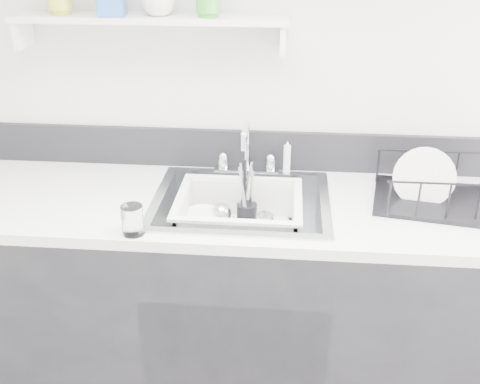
# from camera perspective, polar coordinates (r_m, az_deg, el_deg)

# --- Properties ---
(room_shell) EXTENTS (3.50, 3.00, 2.60)m
(room_shell) POSITION_cam_1_polar(r_m,az_deg,el_deg) (1.03, -3.90, 16.85)
(room_shell) COLOR silver
(room_shell) RESTS_ON ground
(counter_run) EXTENTS (3.20, 0.62, 0.92)m
(counter_run) POSITION_cam_1_polar(r_m,az_deg,el_deg) (2.29, 0.11, -11.20)
(counter_run) COLOR black
(counter_run) RESTS_ON ground
(backsplash) EXTENTS (3.20, 0.02, 0.16)m
(backsplash) POSITION_cam_1_polar(r_m,az_deg,el_deg) (2.27, 0.78, 4.34)
(backsplash) COLOR black
(backsplash) RESTS_ON counter_run
(sink) EXTENTS (0.64, 0.52, 0.20)m
(sink) POSITION_cam_1_polar(r_m,az_deg,el_deg) (2.08, 0.12, -3.09)
(sink) COLOR silver
(sink) RESTS_ON counter_run
(faucet) EXTENTS (0.26, 0.18, 0.23)m
(faucet) POSITION_cam_1_polar(r_m,az_deg,el_deg) (2.23, 0.67, 3.36)
(faucet) COLOR silver
(faucet) RESTS_ON counter_run
(side_sprayer) EXTENTS (0.03, 0.03, 0.14)m
(side_sprayer) POSITION_cam_1_polar(r_m,az_deg,el_deg) (2.23, 4.80, 3.53)
(side_sprayer) COLOR white
(side_sprayer) RESTS_ON counter_run
(wall_shelf) EXTENTS (1.00, 0.16, 0.12)m
(wall_shelf) POSITION_cam_1_polar(r_m,az_deg,el_deg) (2.12, -9.16, 16.80)
(wall_shelf) COLOR silver
(wall_shelf) RESTS_ON room_shell
(wash_tub) EXTENTS (0.54, 0.48, 0.18)m
(wash_tub) POSITION_cam_1_polar(r_m,az_deg,el_deg) (2.09, -0.10, -2.65)
(wash_tub) COLOR white
(wash_tub) RESTS_ON sink
(plate_stack) EXTENTS (0.23, 0.22, 0.09)m
(plate_stack) POSITION_cam_1_polar(r_m,az_deg,el_deg) (2.12, -3.52, -3.82)
(plate_stack) COLOR white
(plate_stack) RESTS_ON wash_tub
(utensil_cup) EXTENTS (0.08, 0.08, 0.26)m
(utensil_cup) POSITION_cam_1_polar(r_m,az_deg,el_deg) (2.15, 0.69, -2.20)
(utensil_cup) COLOR black
(utensil_cup) RESTS_ON wash_tub
(ladle) EXTENTS (0.24, 0.32, 0.09)m
(ladle) POSITION_cam_1_polar(r_m,az_deg,el_deg) (2.09, -1.13, -3.55)
(ladle) COLOR silver
(ladle) RESTS_ON wash_tub
(tumbler_in_tub) EXTENTS (0.07, 0.07, 0.09)m
(tumbler_in_tub) POSITION_cam_1_polar(r_m,az_deg,el_deg) (2.09, 2.51, -3.44)
(tumbler_in_tub) COLOR white
(tumbler_in_tub) RESTS_ON wash_tub
(tumbler_counter) EXTENTS (0.08, 0.08, 0.10)m
(tumbler_counter) POSITION_cam_1_polar(r_m,az_deg,el_deg) (1.84, -10.86, -2.82)
(tumbler_counter) COLOR white
(tumbler_counter) RESTS_ON counter_run
(dish_rack) EXTENTS (0.48, 0.40, 0.15)m
(dish_rack) POSITION_cam_1_polar(r_m,az_deg,el_deg) (2.11, 19.55, 0.82)
(dish_rack) COLOR black
(dish_rack) RESTS_ON counter_run
(bowl_small) EXTENTS (0.13, 0.13, 0.03)m
(bowl_small) POSITION_cam_1_polar(r_m,az_deg,el_deg) (2.04, 2.39, -5.29)
(bowl_small) COLOR white
(bowl_small) RESTS_ON wash_tub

